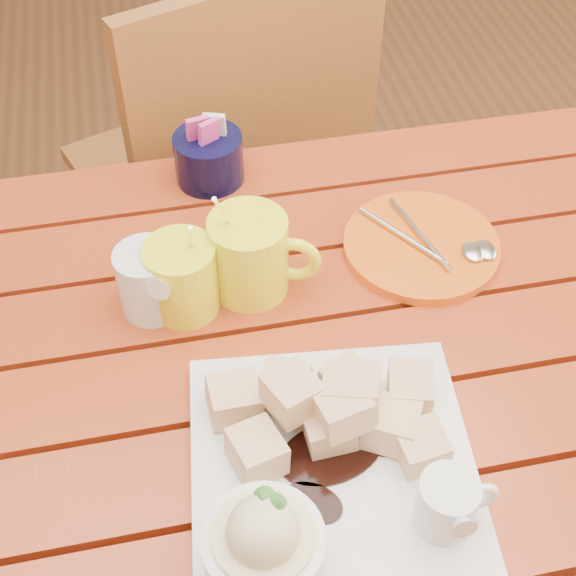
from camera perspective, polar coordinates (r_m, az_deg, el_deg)
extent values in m
cube|color=maroon|center=(0.80, 5.21, -18.64)|extent=(1.20, 0.11, 0.03)
cube|color=maroon|center=(0.85, 3.14, -11.77)|extent=(1.20, 0.11, 0.03)
cube|color=maroon|center=(0.91, 1.42, -5.75)|extent=(1.20, 0.11, 0.03)
cube|color=maroon|center=(0.98, -0.04, -0.55)|extent=(1.20, 0.11, 0.03)
cube|color=maroon|center=(1.06, -1.28, 3.92)|extent=(1.20, 0.11, 0.03)
cube|color=maroon|center=(1.15, -2.36, 7.74)|extent=(1.20, 0.11, 0.03)
cube|color=maroon|center=(1.19, -2.43, 6.20)|extent=(1.12, 0.04, 0.08)
cylinder|color=maroon|center=(1.57, 18.23, -0.56)|extent=(0.06, 0.06, 0.72)
cube|color=white|center=(0.81, 3.20, -12.53)|extent=(0.31, 0.31, 0.02)
cube|color=#E19244|center=(0.81, 2.87, -9.78)|extent=(0.05, 0.05, 0.04)
cube|color=#E19244|center=(0.81, 7.33, -9.63)|extent=(0.07, 0.07, 0.04)
cube|color=#E19244|center=(0.83, -0.31, -7.06)|extent=(0.07, 0.07, 0.04)
cube|color=#E19244|center=(0.79, 4.54, -7.28)|extent=(0.06, 0.06, 0.04)
cube|color=#E19244|center=(0.84, 8.66, -7.08)|extent=(0.06, 0.06, 0.04)
cube|color=#E19244|center=(0.82, -3.86, -7.92)|extent=(0.05, 0.05, 0.04)
cube|color=#E19244|center=(0.80, 9.44, -11.08)|extent=(0.05, 0.05, 0.04)
cube|color=#E19244|center=(0.79, 0.30, -7.53)|extent=(0.07, 0.07, 0.04)
cube|color=#E19244|center=(0.79, -2.24, -11.53)|extent=(0.06, 0.06, 0.04)
cube|color=#E19244|center=(0.84, 4.35, -6.78)|extent=(0.07, 0.07, 0.04)
cube|color=#E19244|center=(0.78, 3.90, -8.54)|extent=(0.06, 0.06, 0.04)
cylinder|color=white|center=(0.74, -1.73, -18.04)|extent=(0.11, 0.11, 0.04)
cylinder|color=#FAE4B7|center=(0.73, -1.75, -17.64)|extent=(0.09, 0.09, 0.03)
sphere|color=#FAE4B7|center=(0.71, -1.79, -16.92)|extent=(0.06, 0.06, 0.06)
cone|color=#38892D|center=(0.69, -0.71, -15.14)|extent=(0.04, 0.04, 0.03)
cone|color=#38892D|center=(0.70, -1.78, -14.67)|extent=(0.03, 0.03, 0.03)
cylinder|color=white|center=(0.76, 11.18, -14.81)|extent=(0.06, 0.06, 0.06)
cylinder|color=black|center=(0.74, 11.47, -13.86)|extent=(0.04, 0.04, 0.01)
cone|color=white|center=(0.73, 12.17, -15.85)|extent=(0.02, 0.02, 0.03)
torus|color=white|center=(0.77, 13.48, -14.20)|extent=(0.04, 0.01, 0.04)
cylinder|color=#FFF720|center=(0.93, -7.54, 0.72)|extent=(0.08, 0.08, 0.09)
cylinder|color=black|center=(0.90, -7.77, 2.42)|extent=(0.07, 0.07, 0.01)
torus|color=#FFF720|center=(0.94, -10.38, 0.99)|extent=(0.06, 0.03, 0.06)
cylinder|color=silver|center=(0.91, -6.93, 2.66)|extent=(0.01, 0.06, 0.12)
cylinder|color=#FFF720|center=(0.94, -2.80, 2.34)|extent=(0.09, 0.09, 0.10)
cylinder|color=black|center=(0.91, -2.90, 4.29)|extent=(0.08, 0.08, 0.01)
torus|color=#FFF720|center=(0.93, 0.46, 2.02)|extent=(0.07, 0.04, 0.06)
cylinder|color=silver|center=(0.92, -3.95, 4.25)|extent=(0.05, 0.05, 0.13)
cylinder|color=white|center=(0.93, -9.87, 0.49)|extent=(0.07, 0.07, 0.09)
cylinder|color=white|center=(0.91, -10.17, 2.17)|extent=(0.06, 0.06, 0.01)
cone|color=white|center=(0.89, -9.91, 0.16)|extent=(0.04, 0.04, 0.03)
torus|color=white|center=(0.93, -7.29, 0.97)|extent=(0.05, 0.03, 0.05)
cylinder|color=black|center=(1.11, -5.65, 9.17)|extent=(0.09, 0.09, 0.07)
cube|color=#E83FA3|center=(1.08, -6.45, 11.01)|extent=(0.03, 0.02, 0.04)
cube|color=white|center=(1.08, -5.23, 11.30)|extent=(0.03, 0.02, 0.04)
cube|color=#E83FA3|center=(1.07, -5.65, 10.81)|extent=(0.03, 0.03, 0.04)
cylinder|color=orange|center=(1.03, 9.44, 3.00)|extent=(0.20, 0.20, 0.01)
cylinder|color=silver|center=(1.02, 8.16, 3.70)|extent=(0.08, 0.12, 0.01)
cylinder|color=silver|center=(1.03, 9.33, 3.86)|extent=(0.04, 0.14, 0.01)
ellipsoid|color=silver|center=(1.02, 13.00, 2.54)|extent=(0.03, 0.04, 0.01)
ellipsoid|color=silver|center=(1.02, 13.85, 2.66)|extent=(0.03, 0.04, 0.01)
cube|color=brown|center=(1.60, -5.54, 7.97)|extent=(0.57, 0.57, 0.03)
cylinder|color=brown|center=(1.94, -2.78, 7.42)|extent=(0.04, 0.04, 0.44)
cylinder|color=brown|center=(1.84, -13.08, 3.19)|extent=(0.04, 0.04, 0.44)
cylinder|color=brown|center=(1.71, 3.69, 0.53)|extent=(0.04, 0.04, 0.44)
cylinder|color=brown|center=(1.59, -7.69, -4.81)|extent=(0.04, 0.04, 0.44)
cube|color=brown|center=(1.30, -2.02, 11.81)|extent=(0.43, 0.19, 0.47)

